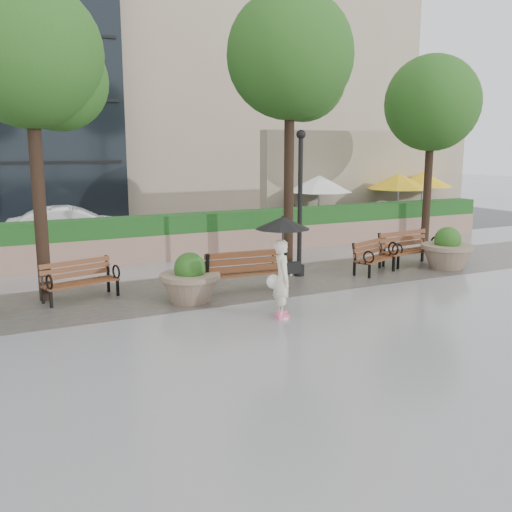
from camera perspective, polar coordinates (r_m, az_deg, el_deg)
name	(u,v)px	position (r m, az deg, el deg)	size (l,w,h in m)	color
ground	(291,318)	(11.48, 3.55, -6.25)	(100.00, 100.00, 0.00)	gray
cobble_strip	(231,286)	(14.06, -2.57, -3.01)	(28.00, 3.20, 0.01)	#383330
hedge_wall	(177,237)	(17.59, -7.88, 1.91)	(24.00, 0.80, 1.35)	#946E5F
cafe_wall	(369,180)	(24.63, 11.24, 7.48)	(10.00, 0.60, 4.00)	tan
cafe_hedge	(392,223)	(22.76, 13.47, 3.20)	(8.00, 0.50, 0.90)	#184416
asphalt_street	(143,239)	(21.48, -11.25, 1.64)	(40.00, 7.00, 0.00)	black
bldg_stone	(246,34)	(36.60, -0.97, 21.32)	(18.00, 10.00, 20.00)	tan
bench_1	(81,289)	(13.33, -17.10, -3.13)	(1.73, 1.04, 0.88)	brown
bench_2	(243,280)	(13.28, -1.36, -2.46)	(2.03, 0.95, 1.05)	brown
bench_3	(377,263)	(15.85, 11.97, -0.70)	(1.74, 1.20, 0.87)	brown
bench_4	(408,256)	(16.85, 15.00, -0.03)	(1.92, 0.95, 0.99)	brown
planter_left	(190,283)	(12.60, -6.61, -2.69)	(1.32, 1.32, 1.11)	#7F6B56
planter_right	(447,252)	(16.84, 18.55, 0.35)	(1.41, 1.41, 1.18)	#7F6B56
lamppost	(300,214)	(14.90, 4.40, 4.26)	(0.28, 0.28, 3.80)	black
tree_0	(37,63)	(13.40, -21.09, 17.61)	(3.19, 3.05, 6.78)	black
tree_1	(293,62)	(16.50, 3.77, 18.81)	(3.55, 3.47, 7.55)	black
tree_2	(434,107)	(21.36, 17.35, 14.00)	(3.38, 3.28, 6.49)	black
patio_umb_white	(319,184)	(21.73, 6.34, 7.16)	(2.50, 2.50, 2.30)	black
patio_umb_yellow_a	(399,182)	(23.76, 14.08, 7.22)	(2.50, 2.50, 2.30)	black
patio_umb_yellow_b	(423,180)	(25.48, 16.36, 7.33)	(2.50, 2.50, 2.30)	black
car_right	(73,227)	(20.31, -17.87, 2.77)	(1.47, 4.21, 1.39)	silver
pedestrian	(282,257)	(11.28, 2.65, -0.10)	(1.10, 1.10, 2.02)	beige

